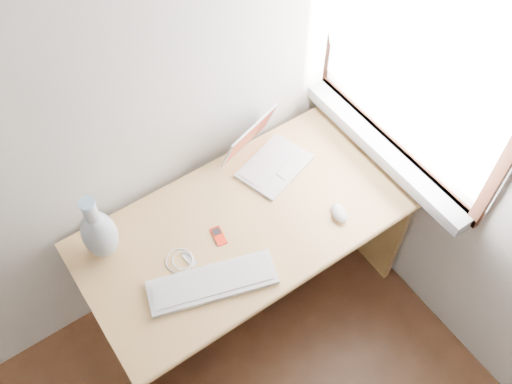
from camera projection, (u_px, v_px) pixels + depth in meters
window at (412, 58)px, 2.03m from camera, size 0.11×0.99×1.10m
desk at (235, 234)px, 2.50m from camera, size 1.35×0.67×0.71m
laptop at (269, 154)px, 2.44m from camera, size 0.35×0.33×0.20m
external_keyboard at (212, 283)px, 2.13m from camera, size 0.50×0.29×0.02m
mouse at (339, 213)px, 2.30m from camera, size 0.09×0.11×0.03m
ipod at (219, 236)px, 2.26m from camera, size 0.05×0.09×0.01m
cable_coil at (179, 261)px, 2.19m from camera, size 0.14×0.14×0.01m
remote at (189, 259)px, 2.20m from camera, size 0.04×0.07×0.01m
vase at (99, 233)px, 2.11m from camera, size 0.13×0.13×0.34m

